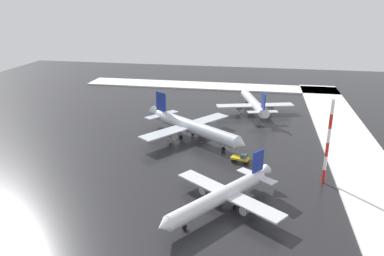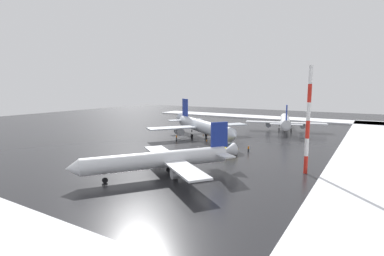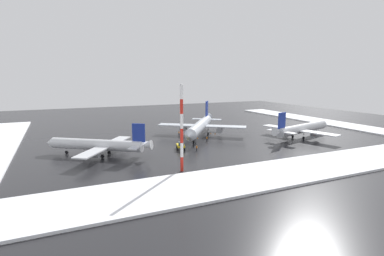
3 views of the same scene
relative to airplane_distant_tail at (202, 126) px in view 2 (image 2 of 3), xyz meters
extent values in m
plane|color=#232326|center=(1.45, 4.61, -3.87)|extent=(240.00, 240.00, 0.00)
cube|color=white|center=(1.45, -45.39, -3.61)|extent=(152.00, 16.00, 0.52)
cube|color=white|center=(68.45, 4.61, -3.61)|extent=(14.00, 116.00, 0.52)
cylinder|color=silver|center=(-0.57, -0.77, 0.00)|extent=(22.61, 28.96, 3.76)
cone|color=silver|center=(-11.14, -15.21, 0.00)|extent=(4.45, 4.25, 3.57)
cone|color=silver|center=(10.14, 13.85, 0.66)|extent=(4.91, 5.07, 3.65)
cube|color=silver|center=(8.70, -3.45, -0.33)|extent=(14.46, 12.40, 0.40)
cylinder|color=gray|center=(6.59, -2.59, -1.44)|extent=(4.00, 4.34, 2.21)
cube|color=silver|center=(-5.92, 7.25, -0.33)|extent=(14.46, 12.40, 0.40)
cylinder|color=gray|center=(-4.46, 5.50, -1.44)|extent=(4.00, 4.34, 2.21)
cube|color=navy|center=(8.57, 11.71, 4.75)|extent=(2.93, 3.80, 6.19)
cube|color=silver|center=(11.11, 9.57, 0.44)|extent=(5.97, 5.45, 0.27)
cube|color=silver|center=(5.77, 13.49, 0.44)|extent=(5.97, 5.45, 0.27)
cylinder|color=black|center=(-7.42, -10.13, -1.66)|extent=(0.27, 0.27, 0.77)
cylinder|color=black|center=(-7.42, -10.13, -3.26)|extent=(1.03, 1.21, 1.22)
cylinder|color=black|center=(3.35, 0.47, -1.66)|extent=(0.27, 0.27, 0.77)
cylinder|color=black|center=(3.35, 0.47, -3.26)|extent=(1.03, 1.21, 1.22)
cylinder|color=black|center=(-0.57, 3.34, -1.66)|extent=(0.27, 0.27, 0.77)
cylinder|color=black|center=(-0.57, 3.34, -3.26)|extent=(1.03, 1.21, 1.22)
cylinder|color=silver|center=(-37.74, -12.37, -0.79)|extent=(23.15, 17.87, 2.99)
cone|color=silver|center=(-49.30, -4.02, -0.79)|extent=(3.38, 3.54, 2.84)
cone|color=silver|center=(-26.04, -20.81, -0.26)|extent=(4.04, 3.90, 2.91)
cube|color=silver|center=(-39.82, -19.76, -1.05)|extent=(9.83, 11.54, 0.32)
cylinder|color=gray|center=(-39.15, -18.08, -1.93)|extent=(3.46, 3.18, 1.76)
cube|color=silver|center=(-31.38, -8.06, -1.05)|extent=(9.83, 11.54, 0.32)
cylinder|color=gray|center=(-32.76, -9.23, -1.93)|extent=(3.46, 3.18, 1.76)
cube|color=navy|center=(-27.75, -19.57, 2.99)|extent=(3.04, 2.32, 4.93)
cube|color=silver|center=(-29.44, -21.61, -0.44)|extent=(4.33, 4.76, 0.21)
cube|color=silver|center=(-26.35, -17.33, -0.44)|extent=(4.33, 4.76, 0.21)
cylinder|color=black|center=(-45.23, -6.96, -2.11)|extent=(0.21, 0.21, 0.62)
cylinder|color=black|center=(-45.23, -6.96, -3.39)|extent=(0.96, 0.82, 0.97)
cylinder|color=black|center=(-36.73, -15.48, -2.11)|extent=(0.21, 0.21, 0.62)
cylinder|color=black|center=(-36.73, -15.48, -3.39)|extent=(0.96, 0.82, 0.97)
cylinder|color=black|center=(-34.47, -12.34, -2.11)|extent=(0.21, 0.21, 0.62)
cylinder|color=black|center=(-34.47, -12.34, -3.39)|extent=(0.96, 0.82, 0.97)
cylinder|color=silver|center=(32.24, -16.88, -0.56)|extent=(28.24, 10.66, 3.22)
cone|color=silver|center=(47.03, -12.80, -0.56)|extent=(3.00, 3.55, 3.06)
cone|color=silver|center=(17.27, -21.01, 0.01)|extent=(3.99, 3.54, 3.13)
cube|color=silver|center=(27.44, -10.15, -0.84)|extent=(7.29, 12.97, 0.34)
cylinder|color=gray|center=(28.40, -11.85, -1.79)|extent=(3.61, 2.68, 1.89)
cube|color=silver|center=(31.57, -25.12, -0.84)|extent=(7.29, 12.97, 0.34)
cylinder|color=gray|center=(31.52, -23.17, -1.79)|extent=(3.61, 2.68, 1.89)
cube|color=navy|center=(19.46, -20.41, 3.52)|extent=(3.74, 1.34, 5.30)
cube|color=silver|center=(18.89, -17.62, -0.18)|extent=(3.58, 5.04, 0.23)
cube|color=silver|center=(20.40, -23.09, -0.18)|extent=(3.58, 5.04, 0.23)
cylinder|color=black|center=(41.82, -14.24, -1.98)|extent=(0.23, 0.23, 0.66)
cylinder|color=black|center=(41.82, -14.24, -3.35)|extent=(1.09, 0.60, 1.04)
cylinder|color=black|center=(28.95, -15.63, -1.98)|extent=(0.23, 0.23, 0.66)
cylinder|color=black|center=(28.95, -15.63, -3.35)|extent=(1.09, 0.60, 1.04)
cylinder|color=black|center=(30.06, -19.64, -1.98)|extent=(0.23, 0.23, 0.66)
cylinder|color=black|center=(30.06, -19.64, -3.35)|extent=(1.09, 0.60, 1.04)
cube|color=gold|center=(-14.00, -15.12, -2.72)|extent=(3.37, 5.03, 0.50)
cube|color=#3F5160|center=(-14.25, -16.01, -1.92)|extent=(1.82, 1.76, 1.10)
cylinder|color=black|center=(-13.49, -16.94, -3.42)|extent=(0.55, 0.95, 0.90)
cylinder|color=black|center=(-15.39, -16.40, -3.42)|extent=(0.55, 0.95, 0.90)
cylinder|color=black|center=(-12.61, -13.85, -3.42)|extent=(0.55, 0.95, 0.90)
cylinder|color=black|center=(-14.52, -13.31, -3.42)|extent=(0.55, 0.95, 0.90)
cylinder|color=black|center=(-6.41, 5.21, -3.44)|extent=(0.16, 0.16, 0.85)
cylinder|color=black|center=(-6.22, 5.16, -3.44)|extent=(0.16, 0.16, 0.85)
cylinder|color=orange|center=(-6.32, 5.18, -2.71)|extent=(0.36, 0.36, 0.62)
sphere|color=tan|center=(-6.32, 5.18, -2.28)|extent=(0.24, 0.24, 0.24)
cylinder|color=black|center=(-1.75, -8.73, -3.44)|extent=(0.16, 0.16, 0.85)
cylinder|color=black|center=(-1.87, -8.57, -3.44)|extent=(0.16, 0.16, 0.85)
cylinder|color=orange|center=(-1.81, -8.65, -2.71)|extent=(0.36, 0.36, 0.62)
sphere|color=tan|center=(-1.81, -8.65, -2.28)|extent=(0.24, 0.24, 0.24)
cylinder|color=black|center=(-10.45, -19.11, -3.44)|extent=(0.16, 0.16, 0.85)
cylinder|color=black|center=(-10.57, -18.95, -3.44)|extent=(0.16, 0.16, 0.85)
cylinder|color=orange|center=(-10.51, -19.03, -2.71)|extent=(0.36, 0.36, 0.62)
sphere|color=tan|center=(-10.51, -19.03, -2.28)|extent=(0.24, 0.24, 0.24)
cylinder|color=red|center=(-21.64, -34.52, -2.22)|extent=(0.70, 0.70, 3.31)
cylinder|color=white|center=(-21.64, -34.52, 1.09)|extent=(0.70, 0.70, 3.31)
cylinder|color=red|center=(-21.64, -34.52, 4.40)|extent=(0.70, 0.70, 3.31)
cylinder|color=white|center=(-21.64, -34.52, 7.71)|extent=(0.70, 0.70, 3.31)
cylinder|color=red|center=(-21.64, -34.52, 11.02)|extent=(0.70, 0.70, 3.31)
cylinder|color=white|center=(-21.64, -34.52, 14.33)|extent=(0.70, 0.70, 3.31)
cone|color=orange|center=(7.02, 1.70, -3.59)|extent=(0.36, 0.36, 0.55)
cone|color=orange|center=(-2.56, -3.05, -3.59)|extent=(0.36, 0.36, 0.55)
cone|color=orange|center=(5.75, 2.82, -3.59)|extent=(0.36, 0.36, 0.55)
camera|label=1|loc=(-102.46, -18.99, 36.82)|focal=35.00mm
camera|label=2|loc=(-78.90, -44.79, 12.38)|focal=28.00mm
camera|label=3|loc=(-46.97, -95.82, 17.54)|focal=28.00mm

